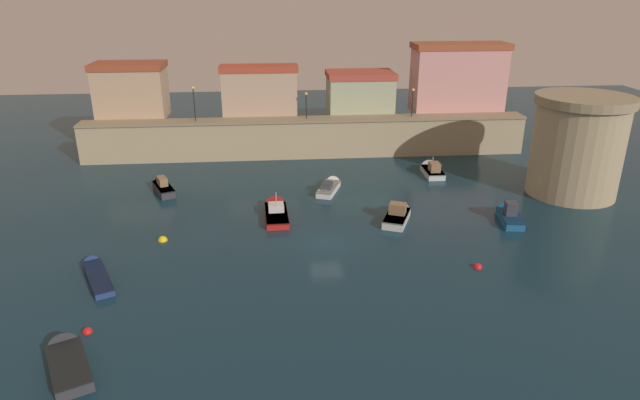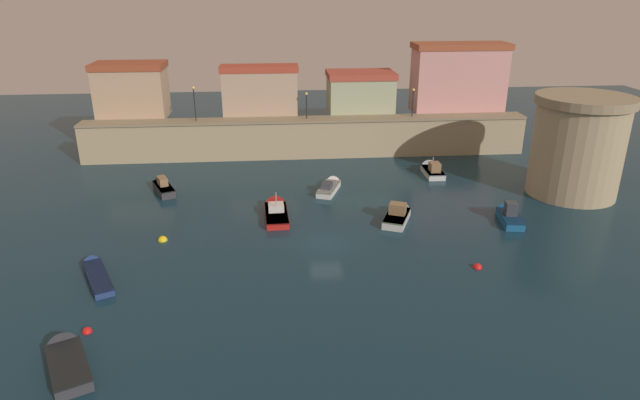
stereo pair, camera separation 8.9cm
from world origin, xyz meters
TOP-DOWN VIEW (x-y plane):
  - ground_plane at (0.00, 0.00)m, footprint 129.80×129.80m
  - quay_wall at (0.00, 22.93)m, footprint 50.38×2.88m
  - old_town_backdrop at (2.85, 26.41)m, footprint 47.82×5.57m
  - fortress_tower at (24.17, 8.59)m, footprint 8.69×8.69m
  - quay_lamp_0 at (-12.41, 22.93)m, footprint 0.32×0.32m
  - quay_lamp_1 at (-0.05, 22.93)m, footprint 0.32×0.32m
  - quay_lamp_2 at (12.09, 22.93)m, footprint 0.32×0.32m
  - moored_boat_0 at (-14.70, 12.65)m, footprint 3.12×5.05m
  - moored_boat_1 at (12.64, 15.63)m, footprint 1.82×4.73m
  - moored_boat_2 at (1.53, 11.65)m, footprint 3.09×5.28m
  - moored_boat_3 at (-3.84, 6.16)m, footprint 2.06×6.32m
  - moored_boat_4 at (15.82, 3.11)m, footprint 2.18×4.87m
  - moored_boat_5 at (-16.38, -3.66)m, footprint 3.84×6.34m
  - moored_boat_6 at (6.56, 4.03)m, footprint 3.49×5.15m
  - moored_boat_7 at (-15.12, -13.30)m, footprint 3.90×5.61m
  - mooring_buoy_0 at (-12.73, 1.41)m, footprint 0.74×0.74m
  - mooring_buoy_1 at (-14.91, -10.56)m, footprint 0.59×0.59m
  - mooring_buoy_2 at (10.25, -5.00)m, footprint 0.65×0.65m

SIDE VIEW (x-z plane):
  - ground_plane at x=0.00m, z-range 0.00..0.00m
  - mooring_buoy_0 at x=-12.73m, z-range -0.37..0.37m
  - mooring_buoy_1 at x=-14.91m, z-range -0.29..0.29m
  - mooring_buoy_2 at x=10.25m, z-range -0.32..0.32m
  - moored_boat_5 at x=-16.38m, z-range -0.31..0.85m
  - moored_boat_3 at x=-3.84m, z-range -1.14..1.86m
  - moored_boat_7 at x=-15.12m, z-range -0.47..1.21m
  - moored_boat_2 at x=1.53m, z-range -0.41..1.16m
  - moored_boat_1 at x=12.64m, z-range -0.77..1.66m
  - moored_boat_6 at x=6.56m, z-range -0.56..1.52m
  - moored_boat_4 at x=15.82m, z-range -0.60..1.56m
  - moored_boat_0 at x=-14.70m, z-range -0.37..1.36m
  - quay_wall at x=0.00m, z-range 0.01..4.45m
  - fortress_tower at x=24.17m, z-range 0.06..9.44m
  - quay_lamp_1 at x=-0.05m, z-range 4.97..7.93m
  - quay_lamp_2 at x=12.09m, z-range 4.99..8.20m
  - quay_lamp_0 at x=-12.41m, z-range 5.03..8.84m
  - old_town_backdrop at x=2.85m, z-range 3.48..11.53m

